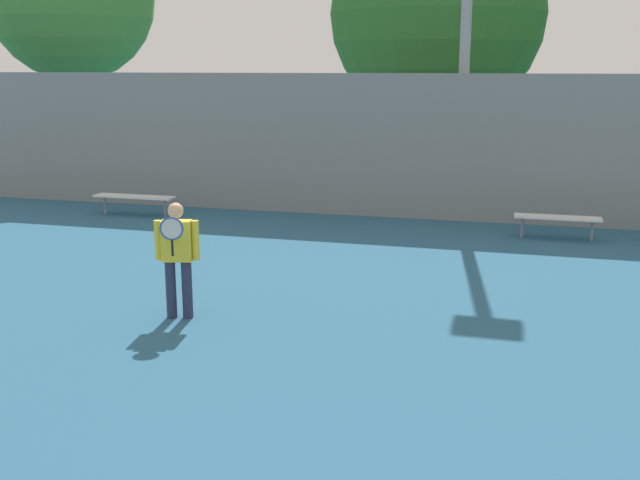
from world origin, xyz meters
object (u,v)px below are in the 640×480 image
object	(u,v)px
tennis_player	(177,253)
bench_courtside_near	(557,219)
tree_dark_dense	(437,14)
bench_courtside_far	(134,197)

from	to	relation	value
tennis_player	bench_courtside_near	world-z (taller)	tennis_player
tree_dark_dense	tennis_player	bearing A→B (deg)	-98.17
bench_courtside_far	tree_dark_dense	size ratio (longest dim) A/B	0.25
bench_courtside_near	bench_courtside_far	distance (m)	9.30
tennis_player	bench_courtside_near	distance (m)	8.18
bench_courtside_far	tree_dark_dense	xyz separation A→B (m)	(6.02, 6.67, 4.36)
bench_courtside_near	tree_dark_dense	distance (m)	8.62
bench_courtside_near	tree_dark_dense	world-z (taller)	tree_dark_dense
bench_courtside_far	tennis_player	bearing A→B (deg)	-56.79
tennis_player	tree_dark_dense	xyz separation A→B (m)	(1.87, 13.02, 3.86)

